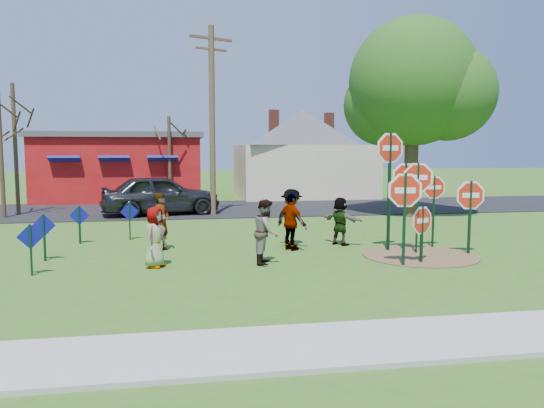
{
  "coord_description": "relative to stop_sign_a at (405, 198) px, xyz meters",
  "views": [
    {
      "loc": [
        -2.05,
        -14.68,
        3.0
      ],
      "look_at": [
        0.7,
        1.34,
        1.29
      ],
      "focal_mm": 35.0,
      "sensor_mm": 36.0,
      "label": 1
    }
  ],
  "objects": [
    {
      "name": "suv",
      "position": [
        -6.48,
        11.67,
        -0.8
      ],
      "size": [
        5.55,
        3.11,
        1.78
      ],
      "primitive_type": "imported",
      "rotation": [
        0.0,
        0.0,
        1.77
      ],
      "color": "#2B2C30",
      "rests_on": "road"
    },
    {
      "name": "person_f",
      "position": [
        -0.72,
        3.14,
        -0.99
      ],
      "size": [
        1.21,
        1.36,
        1.5
      ],
      "primitive_type": "imported",
      "rotation": [
        0.0,
        0.0,
        2.25
      ],
      "color": "#184925",
      "rests_on": "ground"
    },
    {
      "name": "stop_sign_e",
      "position": [
        0.61,
        0.26,
        -0.69
      ],
      "size": [
        0.92,
        0.46,
        1.63
      ],
      "rotation": [
        0.0,
        0.0,
        0.45
      ],
      "color": "black",
      "rests_on": "ground"
    },
    {
      "name": "person_d",
      "position": [
        -2.25,
        3.21,
        -0.85
      ],
      "size": [
        1.21,
        1.3,
        1.76
      ],
      "primitive_type": "imported",
      "rotation": [
        0.0,
        0.0,
        2.23
      ],
      "color": "#343439",
      "rests_on": "ground"
    },
    {
      "name": "stop_sign_f",
      "position": [
        2.44,
        1.09,
        -0.18
      ],
      "size": [
        1.11,
        0.14,
        2.24
      ],
      "rotation": [
        0.0,
        0.0,
        -0.11
      ],
      "color": "black",
      "rests_on": "ground"
    },
    {
      "name": "dirt_patch",
      "position": [
        0.98,
        1.12,
        -1.72
      ],
      "size": [
        3.2,
        3.2,
        0.03
      ],
      "primitive_type": "cylinder",
      "color": "brown",
      "rests_on": "ground"
    },
    {
      "name": "stop_sign_b",
      "position": [
        0.38,
        1.96,
        0.91
      ],
      "size": [
        1.18,
        0.28,
        3.61
      ],
      "rotation": [
        0.0,
        0.0,
        0.22
      ],
      "color": "black",
      "rests_on": "ground"
    },
    {
      "name": "bare_tree_east",
      "position": [
        -6.16,
        16.32,
        1.3
      ],
      "size": [
        1.8,
        1.8,
        4.7
      ],
      "color": "#382819",
      "rests_on": "ground"
    },
    {
      "name": "red_building",
      "position": [
        -9.02,
        20.11,
        0.23
      ],
      "size": [
        9.4,
        7.69,
        3.9
      ],
      "color": "#9B100F",
      "rests_on": "ground"
    },
    {
      "name": "person_b",
      "position": [
        -6.15,
        3.11,
        -0.88
      ],
      "size": [
        0.65,
        0.74,
        1.72
      ],
      "primitive_type": "imported",
      "rotation": [
        0.0,
        0.0,
        1.1
      ],
      "color": "#25766F",
      "rests_on": "ground"
    },
    {
      "name": "person_e",
      "position": [
        -2.4,
        2.55,
        -0.9
      ],
      "size": [
        0.85,
        1.05,
        1.67
      ],
      "primitive_type": "imported",
      "rotation": [
        0.0,
        0.0,
        2.11
      ],
      "color": "#522C5F",
      "rests_on": "ground"
    },
    {
      "name": "person_c",
      "position": [
        -3.41,
        0.88,
        -0.89
      ],
      "size": [
        0.83,
        0.96,
        1.68
      ],
      "primitive_type": "imported",
      "rotation": [
        0.0,
        0.0,
        1.31
      ],
      "color": "brown",
      "rests_on": "ground"
    },
    {
      "name": "sidewalk",
      "position": [
        -3.52,
        -5.08,
        -1.7
      ],
      "size": [
        22.0,
        1.8,
        0.08
      ],
      "primitive_type": "cube",
      "color": "#9E9E99",
      "rests_on": "ground"
    },
    {
      "name": "road",
      "position": [
        -3.52,
        13.62,
        -1.72
      ],
      "size": [
        120.0,
        7.5,
        0.04
      ],
      "primitive_type": "cube",
      "color": "black",
      "rests_on": "ground"
    },
    {
      "name": "stop_sign_a",
      "position": [
        0.0,
        0.0,
        0.0
      ],
      "size": [
        1.17,
        0.23,
        2.54
      ],
      "rotation": [
        0.0,
        0.0,
        -0.18
      ],
      "color": "black",
      "rests_on": "ground"
    },
    {
      "name": "blue_diamond_a",
      "position": [
        -9.09,
        0.51,
        -0.97
      ],
      "size": [
        0.6,
        0.14,
        1.24
      ],
      "rotation": [
        0.0,
        0.0,
        0.2
      ],
      "color": "black",
      "rests_on": "ground"
    },
    {
      "name": "leafy_tree",
      "position": [
        4.57,
        9.43,
        3.84
      ],
      "size": [
        6.09,
        5.56,
        8.66
      ],
      "color": "#382819",
      "rests_on": "ground"
    },
    {
      "name": "utility_pole",
      "position": [
        -4.17,
        11.21,
        2.64
      ],
      "size": [
        1.91,
        0.91,
        8.32
      ],
      "rotation": [
        0.0,
        0.0,
        0.41
      ],
      "color": "#4C3823",
      "rests_on": "ground"
    },
    {
      "name": "person_a",
      "position": [
        -6.24,
        0.92,
        -0.96
      ],
      "size": [
        0.79,
        0.9,
        1.54
      ],
      "primitive_type": "imported",
      "rotation": [
        0.0,
        0.0,
        1.07
      ],
      "color": "#494B98",
      "rests_on": "ground"
    },
    {
      "name": "ground",
      "position": [
        -3.52,
        2.12,
        -1.74
      ],
      "size": [
        120.0,
        120.0,
        0.0
      ],
      "primitive_type": "plane",
      "color": "#335E1B",
      "rests_on": "ground"
    },
    {
      "name": "cream_house",
      "position": [
        1.98,
        20.12,
        1.19
      ],
      "size": [
        9.4,
        9.4,
        6.5
      ],
      "color": "beige",
      "rests_on": "ground"
    },
    {
      "name": "bare_tree_west",
      "position": [
        -12.82,
        12.71,
        2.06
      ],
      "size": [
        1.8,
        1.8,
        5.86
      ],
      "color": "#382819",
      "rests_on": "ground"
    },
    {
      "name": "stop_sign_c",
      "position": [
        1.03,
        1.45,
        0.18
      ],
      "size": [
        1.04,
        0.48,
        2.75
      ],
      "rotation": [
        0.0,
        0.0,
        -0.42
      ],
      "color": "black",
      "rests_on": "ground"
    },
    {
      "name": "blue_diamond_c",
      "position": [
        -8.74,
        4.71,
        -0.99
      ],
      "size": [
        0.62,
        0.13,
        1.21
      ],
      "rotation": [
        0.0,
        0.0,
        -0.18
      ],
      "color": "black",
      "rests_on": "ground"
    },
    {
      "name": "blue_diamond_b",
      "position": [
        -9.19,
        2.19,
        -0.95
      ],
      "size": [
        0.62,
        0.1,
        1.27
      ],
      "rotation": [
        0.0,
        0.0,
        -0.13
      ],
      "color": "black",
      "rests_on": "ground"
    },
    {
      "name": "blue_diamond_d",
      "position": [
        -7.25,
        5.15,
        -0.97
      ],
      "size": [
        0.59,
        0.08,
        1.23
      ],
      "rotation": [
        0.0,
        0.0,
        0.11
      ],
      "color": "black",
      "rests_on": "ground"
    },
    {
      "name": "bare_tree_mid",
      "position": [
        -13.1,
        11.65,
        1.85
      ],
      "size": [
        1.8,
        1.8,
        5.54
      ],
      "color": "#382819",
      "rests_on": "ground"
    },
    {
      "name": "stop_sign_d",
      "position": [
        1.9,
        2.21,
        -0.08
      ],
      "size": [
        0.93,
        0.09,
        2.3
      ],
      "rotation": [
        0.0,
        0.0,
        -0.08
      ],
      "color": "black",
      "rests_on": "ground"
    },
    {
      "name": "stop_sign_g",
      "position": [
        0.84,
        1.88,
        0.17
      ],
      "size": [
        1.09,
        0.11,
        2.72
      ],
      "rotation": [
        0.0,
        0.0,
        -0.09
      ],
      "color": "black",
      "rests_on": "ground"
    }
  ]
}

